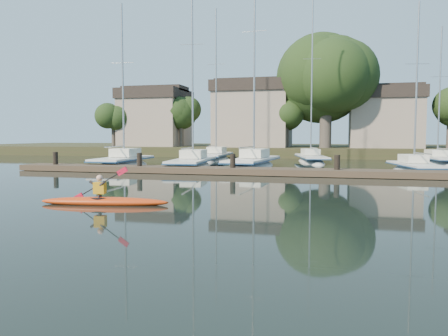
% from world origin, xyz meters
% --- Properties ---
extents(ground, '(160.00, 160.00, 0.00)m').
position_xyz_m(ground, '(0.00, 0.00, 0.00)').
color(ground, black).
rests_on(ground, ground).
extents(kayak, '(4.37, 1.26, 1.39)m').
position_xyz_m(kayak, '(-4.62, 1.77, 0.17)').
color(kayak, red).
rests_on(kayak, ground).
extents(dock, '(34.00, 2.00, 1.80)m').
position_xyz_m(dock, '(0.00, 14.00, 0.20)').
color(dock, '#4A382A').
rests_on(dock, ground).
extents(sailboat_0, '(2.70, 8.43, 13.22)m').
position_xyz_m(sailboat_0, '(-12.20, 18.04, -0.22)').
color(sailboat_0, silver).
rests_on(sailboat_0, ground).
extents(sailboat_1, '(3.15, 9.25, 14.83)m').
position_xyz_m(sailboat_1, '(-6.79, 17.85, -0.20)').
color(sailboat_1, silver).
rests_on(sailboat_1, ground).
extents(sailboat_2, '(3.12, 10.11, 16.48)m').
position_xyz_m(sailboat_2, '(-2.74, 19.33, -0.21)').
color(sailboat_2, silver).
rests_on(sailboat_2, ground).
extents(sailboat_3, '(3.08, 7.43, 11.64)m').
position_xyz_m(sailboat_3, '(7.75, 17.95, -0.17)').
color(sailboat_3, silver).
rests_on(sailboat_3, ground).
extents(sailboat_5, '(2.63, 9.23, 15.11)m').
position_xyz_m(sailboat_5, '(-7.74, 27.68, -0.19)').
color(sailboat_5, silver).
rests_on(sailboat_5, ground).
extents(sailboat_6, '(3.76, 9.62, 14.98)m').
position_xyz_m(sailboat_6, '(0.98, 26.70, -0.17)').
color(sailboat_6, silver).
rests_on(sailboat_6, ground).
extents(sailboat_7, '(2.71, 7.65, 12.08)m').
position_xyz_m(sailboat_7, '(10.97, 26.79, -0.18)').
color(sailboat_7, silver).
rests_on(sailboat_7, ground).
extents(shore, '(90.00, 25.25, 12.75)m').
position_xyz_m(shore, '(1.61, 40.29, 3.23)').
color(shore, '#2C3319').
rests_on(shore, ground).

